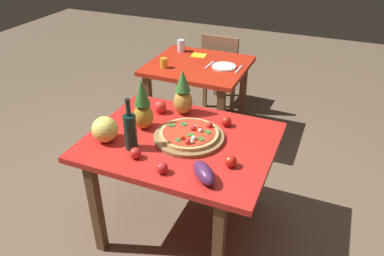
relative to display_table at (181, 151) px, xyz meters
name	(u,v)px	position (x,y,z in m)	size (l,w,h in m)	color
ground_plane	(182,223)	(0.00, 0.00, -0.65)	(10.00, 10.00, 0.00)	brown
display_table	(181,151)	(0.00, 0.00, 0.00)	(1.17, 0.92, 0.74)	brown
background_table	(198,75)	(-0.38, 1.24, -0.02)	(0.90, 0.81, 0.74)	brown
dining_chair	(222,67)	(-0.34, 1.87, -0.16)	(0.42, 0.42, 0.85)	olive
pizza_board	(189,137)	(0.05, 0.03, 0.10)	(0.45, 0.45, 0.03)	olive
pizza	(190,133)	(0.05, 0.03, 0.13)	(0.37, 0.37, 0.06)	tan
wine_bottle	(130,131)	(-0.23, -0.20, 0.21)	(0.08, 0.08, 0.33)	black
pineapple_left	(143,107)	(-0.28, 0.04, 0.24)	(0.13, 0.13, 0.34)	#B18726
pineapple_right	(183,94)	(-0.12, 0.32, 0.24)	(0.13, 0.13, 0.33)	#B88E37
melon	(105,129)	(-0.42, -0.19, 0.17)	(0.16, 0.16, 0.16)	#ECDD5F
bell_pepper	(160,107)	(-0.28, 0.27, 0.13)	(0.09, 0.09, 0.10)	red
eggplant	(204,173)	(0.28, -0.32, 0.13)	(0.20, 0.09, 0.09)	#4E224E
tomato_near_board	(162,168)	(0.05, -0.35, 0.12)	(0.07, 0.07, 0.07)	red
tomato_by_bottle	(135,153)	(-0.16, -0.29, 0.12)	(0.07, 0.07, 0.07)	red
tomato_at_corner	(231,161)	(0.37, -0.15, 0.13)	(0.07, 0.07, 0.07)	red
tomato_beside_pepper	(226,121)	(0.21, 0.27, 0.12)	(0.07, 0.07, 0.07)	red
drinking_glass_juice	(164,63)	(-0.63, 1.03, 0.14)	(0.06, 0.06, 0.09)	orange
drinking_glass_water	(181,46)	(-0.67, 1.50, 0.15)	(0.07, 0.07, 0.12)	silver
dinner_plate	(224,67)	(-0.13, 1.25, 0.10)	(0.22, 0.22, 0.02)	white
fork_utensil	(209,65)	(-0.27, 1.25, 0.09)	(0.02, 0.18, 0.01)	silver
knife_utensil	(239,69)	(0.01, 1.25, 0.09)	(0.02, 0.18, 0.01)	silver
napkin_folded	(199,55)	(-0.45, 1.44, 0.09)	(0.14, 0.12, 0.01)	yellow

